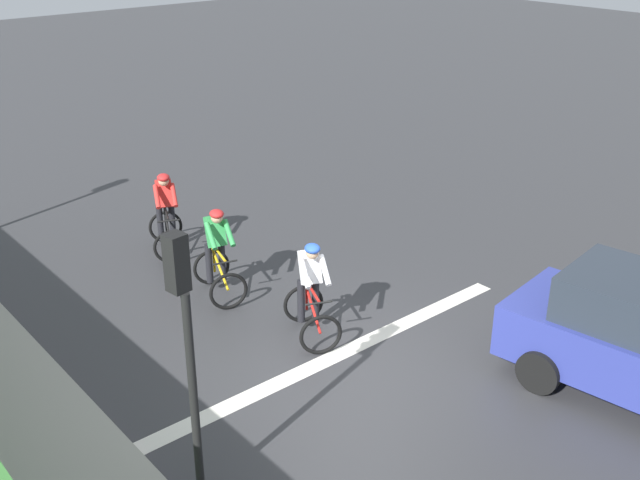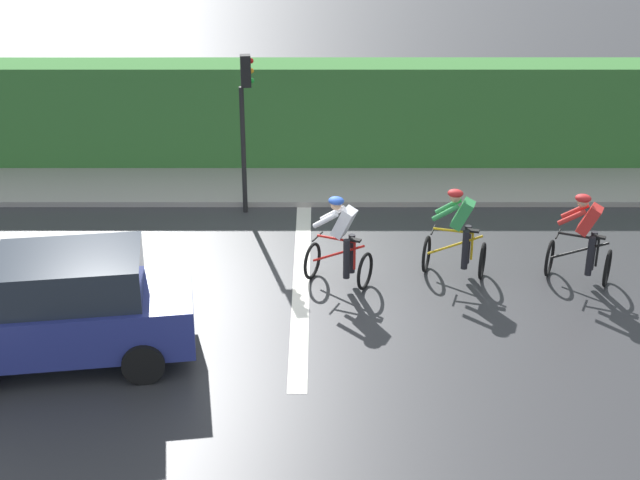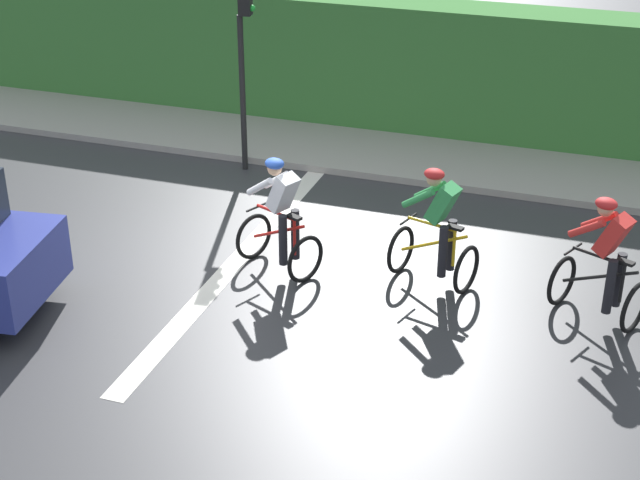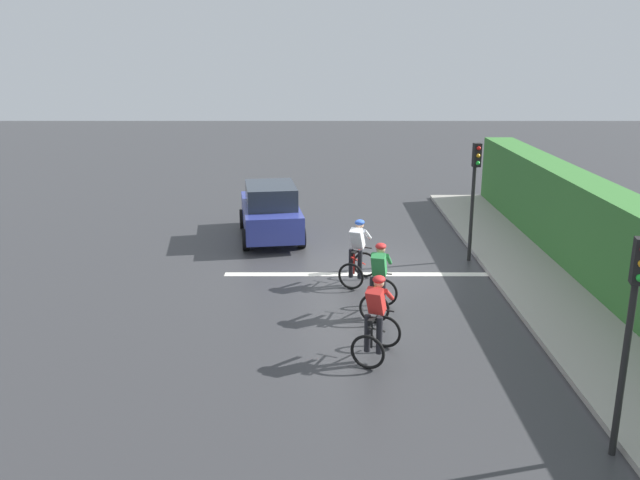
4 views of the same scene
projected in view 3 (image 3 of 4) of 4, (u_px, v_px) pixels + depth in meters
name	position (u px, v px, depth m)	size (l,w,h in m)	color
ground_plane	(208.00, 258.00, 13.97)	(80.00, 80.00, 0.00)	#333335
sidewalk_kerb	(423.00, 152.00, 17.51)	(2.80, 22.26, 0.12)	#9E998E
stone_wall_low	(435.00, 125.00, 18.17)	(0.44, 22.26, 0.55)	tan
hedge_wall	(441.00, 71.00, 18.00)	(1.10, 22.26, 2.45)	#387533
road_marking_stop_line	(236.00, 262.00, 13.84)	(7.00, 0.30, 0.01)	silver
cyclist_lead	(605.00, 263.00, 12.13)	(1.06, 1.26, 1.66)	black
cyclist_second	(437.00, 230.00, 12.97)	(0.96, 1.23, 1.66)	black
cyclist_mid	(280.00, 219.00, 13.28)	(1.06, 1.26, 1.66)	black
traffic_light_near_crossing	(244.00, 44.00, 15.96)	(0.22, 0.31, 3.34)	black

